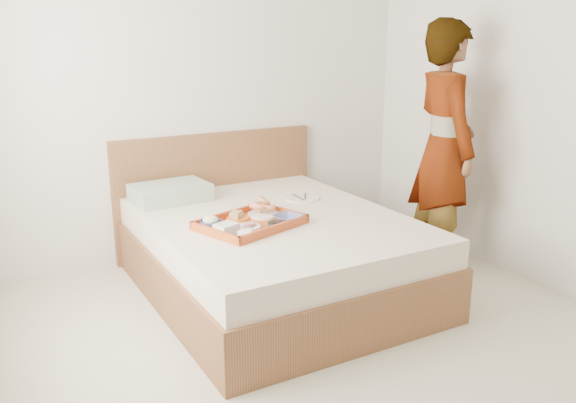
# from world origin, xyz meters

# --- Properties ---
(ground) EXTENTS (3.50, 4.00, 0.01)m
(ground) POSITION_xyz_m (0.00, 0.00, 0.00)
(ground) COLOR beige
(ground) RESTS_ON ground
(wall_back) EXTENTS (3.50, 0.01, 2.60)m
(wall_back) POSITION_xyz_m (0.00, 2.00, 1.30)
(wall_back) COLOR silver
(wall_back) RESTS_ON ground
(bed) EXTENTS (1.65, 2.00, 0.53)m
(bed) POSITION_xyz_m (0.08, 1.00, 0.27)
(bed) COLOR brown
(bed) RESTS_ON ground
(headboard) EXTENTS (1.65, 0.06, 0.95)m
(headboard) POSITION_xyz_m (0.08, 1.97, 0.47)
(headboard) COLOR brown
(headboard) RESTS_ON ground
(pillow) EXTENTS (0.55, 0.39, 0.13)m
(pillow) POSITION_xyz_m (-0.39, 1.70, 0.59)
(pillow) COLOR #A1B39F
(pillow) RESTS_ON bed
(tray) EXTENTS (0.72, 0.61, 0.06)m
(tray) POSITION_xyz_m (-0.15, 0.88, 0.56)
(tray) COLOR #B14917
(tray) RESTS_ON bed
(prawn_plate) EXTENTS (0.27, 0.27, 0.01)m
(prawn_plate) POSITION_xyz_m (0.00, 1.01, 0.55)
(prawn_plate) COLOR white
(prawn_plate) RESTS_ON tray
(navy_bowl_big) EXTENTS (0.22, 0.22, 0.04)m
(navy_bowl_big) POSITION_xyz_m (0.08, 0.81, 0.57)
(navy_bowl_big) COLOR navy
(navy_bowl_big) RESTS_ON tray
(sauce_dish) EXTENTS (0.11, 0.11, 0.03)m
(sauce_dish) POSITION_xyz_m (-0.05, 0.75, 0.56)
(sauce_dish) COLOR black
(sauce_dish) RESTS_ON tray
(meat_plate) EXTENTS (0.19, 0.19, 0.01)m
(meat_plate) POSITION_xyz_m (-0.20, 0.82, 0.55)
(meat_plate) COLOR white
(meat_plate) RESTS_ON tray
(bread_plate) EXTENTS (0.19, 0.19, 0.01)m
(bread_plate) POSITION_xyz_m (-0.17, 1.02, 0.55)
(bread_plate) COLOR orange
(bread_plate) RESTS_ON tray
(salad_bowl) EXTENTS (0.17, 0.17, 0.04)m
(salad_bowl) POSITION_xyz_m (-0.39, 0.95, 0.57)
(salad_bowl) COLOR navy
(salad_bowl) RESTS_ON tray
(plastic_tub) EXTENTS (0.15, 0.14, 0.06)m
(plastic_tub) POSITION_xyz_m (-0.35, 0.80, 0.57)
(plastic_tub) COLOR silver
(plastic_tub) RESTS_ON tray
(cheese_round) EXTENTS (0.11, 0.11, 0.03)m
(cheese_round) POSITION_xyz_m (-0.29, 0.68, 0.56)
(cheese_round) COLOR white
(cheese_round) RESTS_ON tray
(dinner_plate) EXTENTS (0.34, 0.34, 0.01)m
(dinner_plate) POSITION_xyz_m (0.46, 1.29, 0.54)
(dinner_plate) COLOR white
(dinner_plate) RESTS_ON bed
(person) EXTENTS (0.61, 0.76, 1.80)m
(person) POSITION_xyz_m (1.38, 0.83, 0.90)
(person) COLOR silver
(person) RESTS_ON ground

